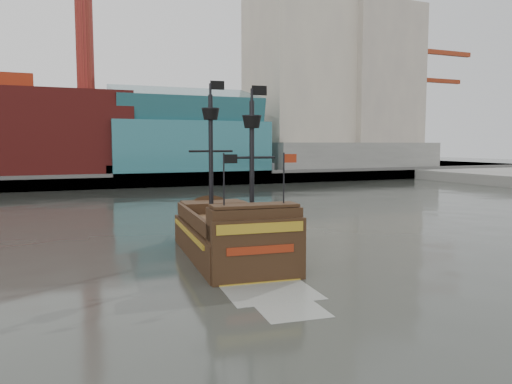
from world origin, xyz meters
name	(u,v)px	position (x,y,z in m)	size (l,w,h in m)	color
ground	(325,270)	(0.00, 0.00, 0.00)	(400.00, 400.00, 0.00)	#2A2D27
promenade_far	(119,173)	(0.00, 92.00, 1.00)	(220.00, 60.00, 2.00)	slate
seawall	(142,180)	(0.00, 62.50, 1.30)	(220.00, 1.00, 2.60)	#4C4C49
skyline	(146,66)	(5.21, 84.56, 24.55)	(149.00, 45.00, 62.00)	brown
crane_a	(421,102)	(78.63, 82.00, 19.11)	(22.50, 4.00, 32.25)	slate
crane_b	(423,117)	(88.23, 92.00, 15.57)	(19.10, 4.00, 26.25)	slate
pirate_ship	(231,240)	(-4.23, 5.42, 1.18)	(6.84, 17.78, 13.00)	black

